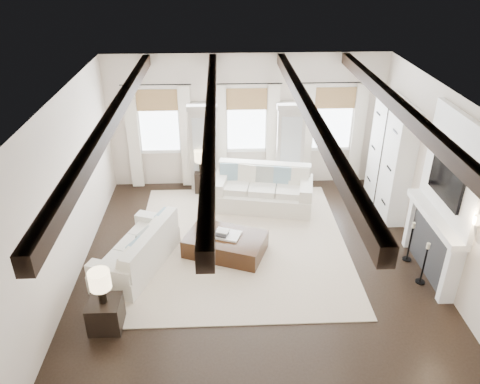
{
  "coord_description": "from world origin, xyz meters",
  "views": [
    {
      "loc": [
        -0.59,
        -6.76,
        5.38
      ],
      "look_at": [
        -0.26,
        1.08,
        1.15
      ],
      "focal_mm": 35.0,
      "sensor_mm": 36.0,
      "label": 1
    }
  ],
  "objects_px": {
    "ottoman": "(225,244)",
    "side_table_front": "(106,314)",
    "sofa_left": "(139,252)",
    "sofa_back": "(263,191)",
    "side_table_back": "(202,181)"
  },
  "relations": [
    {
      "from": "sofa_left",
      "to": "side_table_front",
      "type": "bearing_deg",
      "value": -101.38
    },
    {
      "from": "ottoman",
      "to": "side_table_back",
      "type": "relative_size",
      "value": 2.75
    },
    {
      "from": "side_table_front",
      "to": "side_table_back",
      "type": "bearing_deg",
      "value": 72.85
    },
    {
      "from": "side_table_front",
      "to": "ottoman",
      "type": "bearing_deg",
      "value": 45.0
    },
    {
      "from": "sofa_left",
      "to": "side_table_back",
      "type": "distance_m",
      "value": 3.14
    },
    {
      "from": "sofa_back",
      "to": "side_table_front",
      "type": "relative_size",
      "value": 4.66
    },
    {
      "from": "sofa_back",
      "to": "sofa_left",
      "type": "distance_m",
      "value": 3.31
    },
    {
      "from": "sofa_back",
      "to": "sofa_left",
      "type": "bearing_deg",
      "value": -138.24
    },
    {
      "from": "sofa_back",
      "to": "side_table_back",
      "type": "bearing_deg",
      "value": 151.97
    },
    {
      "from": "sofa_left",
      "to": "ottoman",
      "type": "xyz_separation_m",
      "value": [
        1.59,
        0.37,
        -0.14
      ]
    },
    {
      "from": "side_table_front",
      "to": "side_table_back",
      "type": "xyz_separation_m",
      "value": [
        1.38,
        4.47,
        0.02
      ]
    },
    {
      "from": "ottoman",
      "to": "sofa_back",
      "type": "bearing_deg",
      "value": 85.17
    },
    {
      "from": "side_table_front",
      "to": "sofa_back",
      "type": "bearing_deg",
      "value": 53.32
    },
    {
      "from": "ottoman",
      "to": "side_table_front",
      "type": "height_order",
      "value": "side_table_front"
    },
    {
      "from": "ottoman",
      "to": "sofa_left",
      "type": "bearing_deg",
      "value": -145.93
    }
  ]
}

